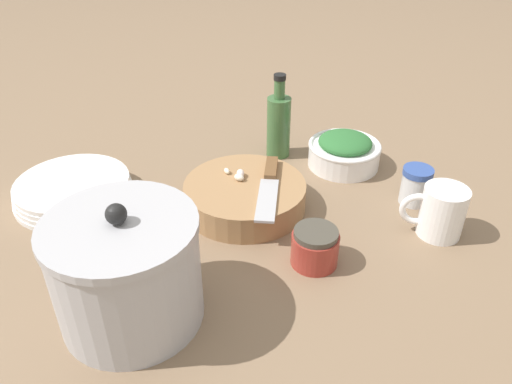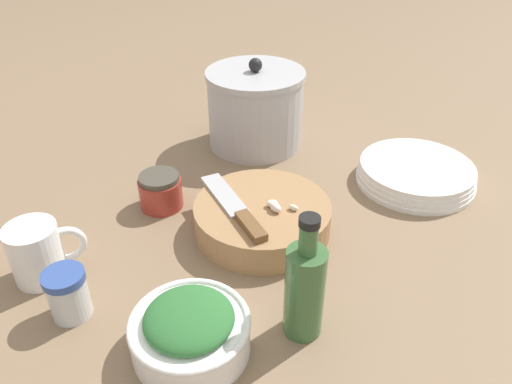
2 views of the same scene
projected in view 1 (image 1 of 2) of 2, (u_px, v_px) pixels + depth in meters
The scene contains 11 objects.
ground_plane at pixel (246, 214), 0.94m from camera, with size 5.00×5.00×0.00m, color #7F664C.
cutting_board at pixel (245, 196), 0.94m from camera, with size 0.23×0.23×0.05m.
chef_knife at pixel (269, 184), 0.92m from camera, with size 0.11×0.20×0.01m.
garlic_cloves at pixel (238, 174), 0.94m from camera, with size 0.04×0.05×0.01m.
herb_bowl at pixel (344, 151), 1.07m from camera, with size 0.16×0.16×0.07m.
spice_jar at pixel (415, 185), 0.95m from camera, with size 0.06×0.06×0.07m.
coffee_mug at pixel (441, 212), 0.86m from camera, with size 0.11×0.08×0.09m.
plate_stack at pixel (74, 190), 0.97m from camera, with size 0.23×0.23×0.04m.
honey_jar at pixel (315, 247), 0.81m from camera, with size 0.08×0.08×0.06m.
oil_bottle at pixel (279, 124), 1.09m from camera, with size 0.05×0.05×0.19m.
stock_pot at pixel (127, 271), 0.68m from camera, with size 0.21×0.21×0.19m.
Camera 1 is at (0.24, 0.72, 0.55)m, focal length 35.00 mm.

